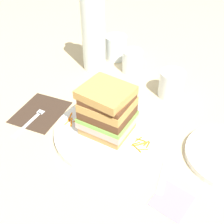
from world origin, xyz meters
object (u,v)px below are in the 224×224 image
empty_tumbler_1 (116,47)px  napkin_pink (172,200)px  empty_tumbler_0 (132,61)px  juice_glass (171,85)px  fork (35,116)px  knife (167,162)px  sandwich (107,112)px  water_bottle (93,30)px  main_plate (107,133)px  napkin_dark (40,113)px

empty_tumbler_1 → napkin_pink: 0.61m
empty_tumbler_0 → empty_tumbler_1: empty_tumbler_1 is taller
juice_glass → napkin_pink: 0.38m
fork → empty_tumbler_0: empty_tumbler_0 is taller
fork → knife: 0.38m
sandwich → juice_glass: size_ratio=1.66×
water_bottle → napkin_pink: water_bottle is taller
empty_tumbler_1 → napkin_pink: empty_tumbler_1 is taller
sandwich → water_bottle: (-0.19, 0.29, 0.06)m
sandwich → water_bottle: size_ratio=0.44×
main_plate → water_bottle: bearing=123.1°
main_plate → empty_tumbler_0: (-0.06, 0.32, 0.03)m
empty_tumbler_0 → fork: bearing=-113.5°
empty_tumbler_0 → empty_tumbler_1: 0.11m
sandwich → water_bottle: water_bottle is taller
napkin_dark → empty_tumbler_0: bearing=65.1°
water_bottle → juice_glass: bearing=-9.7°
main_plate → knife: (0.17, -0.02, -0.01)m
napkin_dark → water_bottle: bearing=85.7°
main_plate → sandwich: 0.07m
knife → napkin_pink: (0.04, -0.09, -0.00)m
empty_tumbler_0 → empty_tumbler_1: size_ratio=0.89×
fork → knife: (0.38, 0.00, -0.00)m
juice_glass → water_bottle: 0.31m
sandwich → napkin_pink: sandwich is taller
empty_tumbler_1 → water_bottle: bearing=-113.2°
napkin_dark → empty_tumbler_1: (0.06, 0.38, 0.04)m
main_plate → knife: main_plate is taller
water_bottle → empty_tumbler_0: size_ratio=3.98×
sandwich → napkin_dark: bearing=180.0°
knife → empty_tumbler_1: empty_tumbler_1 is taller
juice_glass → napkin_dark: bearing=-141.7°
empty_tumbler_0 → napkin_pink: 0.51m
fork → empty_tumbler_1: (0.06, 0.41, 0.04)m
juice_glass → empty_tumbler_1: (-0.25, 0.14, 0.01)m
sandwich → empty_tumbler_0: size_ratio=1.74×
juice_glass → empty_tumbler_0: juice_glass is taller
knife → napkin_pink: 0.10m
empty_tumbler_1 → napkin_pink: size_ratio=1.11×
main_plate → napkin_dark: 0.21m
knife → juice_glass: 0.27m
juice_glass → empty_tumbler_0: bearing=153.0°
main_plate → juice_glass: juice_glass is taller
main_plate → napkin_pink: (0.20, -0.11, -0.01)m
main_plate → empty_tumbler_1: (-0.15, 0.38, 0.03)m
fork → empty_tumbler_1: size_ratio=1.95×
main_plate → fork: main_plate is taller
water_bottle → sandwich: bearing=-57.0°
fork → napkin_pink: fork is taller
main_plate → empty_tumbler_0: size_ratio=3.59×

